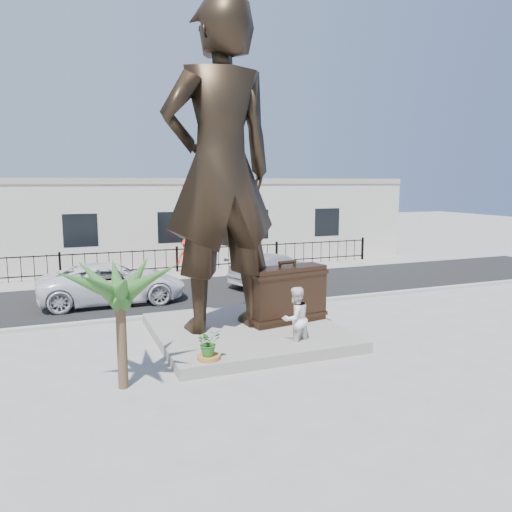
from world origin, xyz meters
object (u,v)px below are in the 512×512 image
Objects in this scene: suitcase at (287,294)px; car_white at (113,283)px; tourist at (295,319)px; statue at (220,170)px.

car_white is (-4.51, 5.72, -0.39)m from suitcase.
tourist is 8.37m from car_white.
statue is 5.21× the size of tourist.
car_white is at bearing -74.89° from tourist.
statue is 7.34m from car_white.
car_white is (-4.00, 7.35, -0.12)m from tourist.
statue is at bearing 166.33° from suitcase.
tourist reaches higher than car_white.
suitcase is at bearing 171.30° from statue.
statue reaches higher than tourist.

